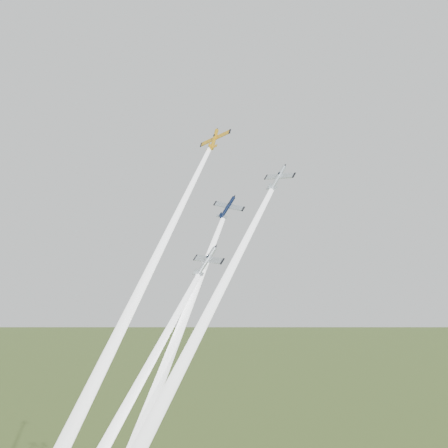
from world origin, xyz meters
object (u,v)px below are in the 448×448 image
at_px(plane_yellow, 214,139).
at_px(plane_navy, 228,207).
at_px(plane_silver_right, 278,178).
at_px(plane_silver_low, 206,261).

distance_m(plane_yellow, plane_navy, 21.30).
height_order(plane_navy, plane_silver_right, plane_silver_right).
xyz_separation_m(plane_yellow, plane_silver_right, (22.08, -8.91, -12.72)).
bearing_deg(plane_silver_right, plane_silver_low, -127.02).
distance_m(plane_silver_right, plane_silver_low, 21.06).
bearing_deg(plane_silver_low, plane_yellow, 134.97).
bearing_deg(plane_silver_right, plane_yellow, 168.54).
bearing_deg(plane_silver_low, plane_navy, 115.35).
xyz_separation_m(plane_silver_right, plane_silver_low, (-10.09, -9.23, -16.02)).
height_order(plane_navy, plane_silver_low, plane_navy).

